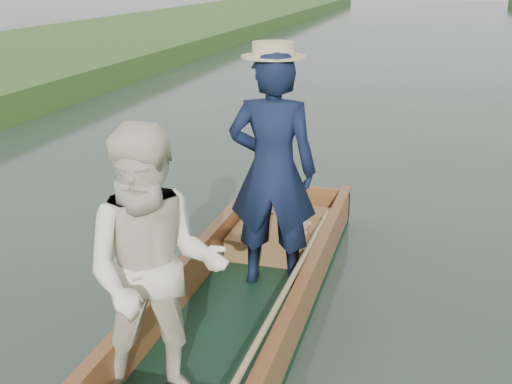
# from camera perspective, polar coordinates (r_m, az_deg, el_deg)

# --- Properties ---
(ground) EXTENTS (120.00, 120.00, 0.00)m
(ground) POSITION_cam_1_polar(r_m,az_deg,el_deg) (5.23, -1.84, -12.00)
(ground) COLOR #283D30
(ground) RESTS_ON ground
(punt) EXTENTS (1.24, 5.00, 2.15)m
(punt) POSITION_cam_1_polar(r_m,az_deg,el_deg) (4.77, -2.74, -5.13)
(punt) COLOR #13301E
(punt) RESTS_ON ground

